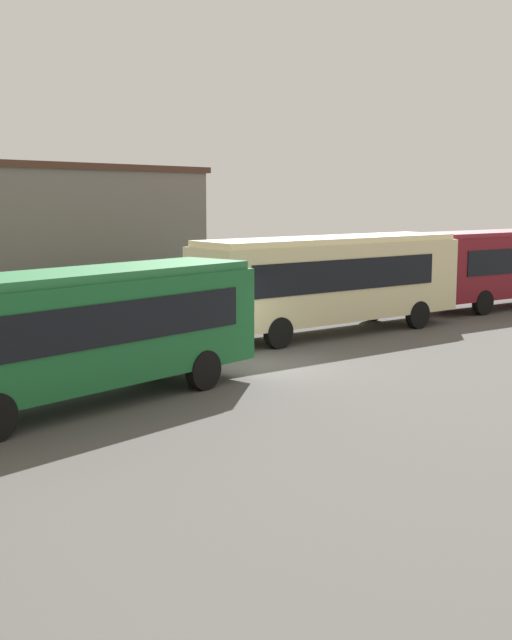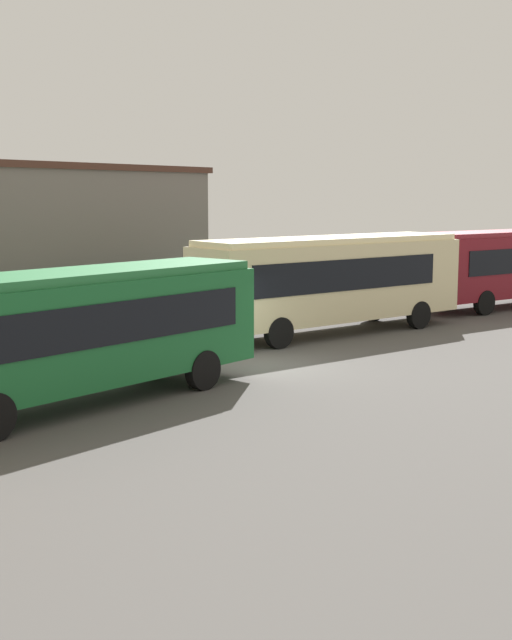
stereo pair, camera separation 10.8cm
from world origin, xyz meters
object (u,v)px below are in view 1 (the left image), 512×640
at_px(bus_cream, 330,278).
at_px(person_left, 75,348).
at_px(person_center, 447,275).
at_px(bus_green, 79,328).

height_order(bus_cream, person_left, bus_cream).
bearing_deg(person_left, person_center, -69.85).
distance_m(bus_green, person_left, 2.45).
relative_size(bus_cream, person_left, 6.09).
xyz_separation_m(bus_cream, person_center, (12.72, 0.87, -0.92)).
relative_size(bus_green, person_left, 5.59).
distance_m(person_left, person_center, 23.28).
bearing_deg(person_left, bus_cream, -76.25).
xyz_separation_m(person_left, person_center, (23.27, -0.59, 0.07)).
bearing_deg(bus_green, person_left, -124.56).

